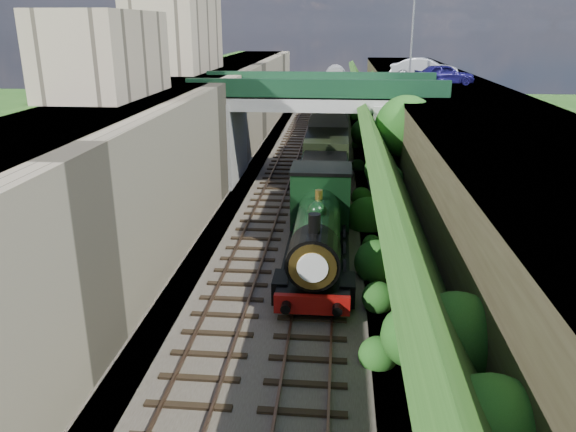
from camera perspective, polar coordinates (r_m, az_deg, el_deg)
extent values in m
plane|color=#1E4714|center=(17.04, -2.65, -18.50)|extent=(160.00, 160.00, 0.00)
cube|color=#473F38|center=(34.99, 1.77, 1.82)|extent=(10.00, 90.00, 0.20)
cube|color=#756B56|center=(34.91, -7.29, 7.39)|extent=(1.00, 90.00, 7.00)
cube|color=#262628|center=(35.82, -12.81, 7.37)|extent=(6.00, 90.00, 7.00)
cube|color=#262628|center=(34.99, 17.64, 6.06)|extent=(8.00, 90.00, 6.25)
cube|color=#1E4714|center=(34.40, 10.20, 5.71)|extent=(4.02, 90.00, 6.36)
sphere|color=#194C14|center=(14.80, 16.81, -11.86)|extent=(2.36, 2.36, 2.36)
sphere|color=#194C14|center=(17.09, 12.54, -11.81)|extent=(1.88, 1.88, 1.88)
sphere|color=#194C14|center=(21.46, 9.15, -8.21)|extent=(1.24, 1.24, 1.24)
sphere|color=#194C14|center=(24.03, 9.02, -4.68)|extent=(1.93, 1.93, 1.93)
sphere|color=#194C14|center=(26.39, 10.56, 0.47)|extent=(1.49, 1.49, 1.49)
sphere|color=#194C14|center=(29.99, 8.07, -0.22)|extent=(2.28, 2.28, 2.28)
sphere|color=#194C14|center=(30.61, 10.32, 3.75)|extent=(1.48, 1.48, 1.48)
sphere|color=#194C14|center=(34.36, 9.31, 4.67)|extent=(1.89, 1.89, 1.89)
sphere|color=#194C14|center=(37.75, 10.63, 8.42)|extent=(1.41, 1.41, 1.41)
sphere|color=#194C14|center=(40.62, 9.71, 8.32)|extent=(1.60, 1.60, 1.60)
sphere|color=#194C14|center=(44.04, 9.11, 8.72)|extent=(2.35, 2.35, 2.35)
sphere|color=#194C14|center=(45.40, 8.64, 8.48)|extent=(1.29, 1.29, 1.29)
sphere|color=#194C14|center=(49.43, 7.80, 8.44)|extent=(2.38, 2.38, 2.38)
sphere|color=#194C14|center=(51.28, 9.91, 12.01)|extent=(1.74, 1.74, 1.74)
sphere|color=#194C14|center=(55.50, 9.82, 12.87)|extent=(1.44, 1.44, 1.44)
sphere|color=#194C14|center=(57.47, 9.17, 12.35)|extent=(2.11, 2.11, 2.11)
sphere|color=#194C14|center=(61.83, 7.98, 11.44)|extent=(2.02, 2.02, 2.02)
sphere|color=#194C14|center=(64.33, 9.12, 13.51)|extent=(2.30, 2.30, 2.30)
sphere|color=#194C14|center=(65.94, 8.82, 13.33)|extent=(1.85, 1.85, 1.85)
sphere|color=#194C14|center=(70.14, 7.53, 12.06)|extent=(1.71, 1.71, 1.71)
cube|color=black|center=(35.13, -1.48, 2.12)|extent=(2.50, 90.00, 0.07)
cube|color=brown|center=(35.19, -2.65, 2.29)|extent=(0.08, 90.00, 0.14)
cube|color=brown|center=(35.02, -0.32, 2.24)|extent=(0.08, 90.00, 0.14)
cube|color=black|center=(34.91, 3.74, 1.98)|extent=(2.50, 90.00, 0.07)
cube|color=brown|center=(34.90, 2.57, 2.16)|extent=(0.08, 90.00, 0.14)
cube|color=brown|center=(34.87, 4.92, 2.09)|extent=(0.08, 90.00, 0.14)
cube|color=gray|center=(37.72, 3.02, 11.75)|extent=(16.00, 6.00, 0.90)
cube|color=#163E25|center=(34.79, 2.85, 12.73)|extent=(16.00, 0.30, 1.20)
cube|color=#163E25|center=(40.45, 3.22, 13.58)|extent=(16.00, 0.30, 1.20)
cube|color=gray|center=(38.88, -6.00, 7.63)|extent=(1.40, 6.40, 5.70)
cube|color=gray|center=(38.28, 10.05, 7.27)|extent=(2.40, 6.40, 5.70)
cube|color=gray|center=(45.17, -11.36, 18.06)|extent=(5.00, 10.00, 6.00)
cube|color=gray|center=(29.75, -18.13, 15.38)|extent=(4.00, 8.00, 4.00)
cylinder|color=black|center=(33.85, 11.60, 4.54)|extent=(0.30, 0.30, 4.40)
sphere|color=#194C14|center=(33.32, 11.90, 8.87)|extent=(3.60, 3.60, 3.60)
sphere|color=#194C14|center=(34.27, 12.53, 8.08)|extent=(2.40, 2.40, 2.40)
cylinder|color=gray|center=(43.30, 12.45, 16.98)|extent=(0.14, 0.14, 6.00)
imported|color=navy|center=(43.11, 15.58, 13.69)|extent=(4.44, 2.33, 1.44)
imported|color=#B3B4B8|center=(45.96, 13.68, 14.28)|extent=(5.39, 2.71, 1.70)
cube|color=black|center=(24.00, 2.93, -5.37)|extent=(2.40, 8.40, 0.60)
cube|color=black|center=(24.70, 3.05, -3.26)|extent=(2.70, 10.00, 0.35)
cube|color=maroon|center=(20.12, 2.44, -8.97)|extent=(2.70, 0.25, 0.70)
cylinder|color=black|center=(23.49, 3.03, -1.05)|extent=(1.90, 5.60, 1.90)
cylinder|color=black|center=(20.42, 2.64, -4.18)|extent=(1.96, 1.80, 1.96)
cylinder|color=white|center=(19.52, 2.50, -5.30)|extent=(1.10, 0.05, 1.10)
cylinder|color=black|center=(19.98, 2.69, -1.02)|extent=(0.44, 0.44, 0.90)
sphere|color=black|center=(22.22, 2.96, 0.50)|extent=(0.76, 0.76, 0.76)
cylinder|color=#A57F33|center=(23.91, 3.15, 2.08)|extent=(0.32, 0.32, 0.50)
cube|color=black|center=(26.86, 3.35, 1.85)|extent=(2.75, 2.40, 2.80)
cube|color=black|center=(26.48, 3.41, 4.85)|extent=(2.85, 2.50, 0.15)
cube|color=black|center=(21.58, -0.70, -7.22)|extent=(0.60, 1.40, 0.90)
cube|color=black|center=(21.49, 6.00, -7.45)|extent=(0.60, 1.40, 0.90)
cube|color=black|center=(31.67, 3.57, 0.61)|extent=(2.30, 6.00, 0.50)
cube|color=black|center=(31.60, 3.58, 1.04)|extent=(2.60, 6.00, 0.50)
cube|color=black|center=(31.25, 3.62, 3.14)|extent=(2.70, 6.00, 2.40)
cube|color=black|center=(30.94, 3.67, 5.37)|extent=(2.50, 5.60, 0.20)
cube|color=black|center=(43.83, 4.11, 5.68)|extent=(2.30, 17.00, 0.40)
cube|color=black|center=(43.77, 4.12, 6.00)|extent=(2.50, 17.00, 0.50)
cube|color=black|center=(43.47, 4.16, 7.93)|extent=(2.80, 18.00, 2.70)
cube|color=slate|center=(43.21, 4.21, 9.88)|extent=(2.90, 18.00, 0.50)
cube|color=black|center=(62.29, 4.53, 9.59)|extent=(2.30, 17.00, 0.40)
cube|color=black|center=(62.25, 4.53, 9.81)|extent=(2.50, 17.00, 0.50)
cube|color=black|center=(62.03, 4.57, 11.18)|extent=(2.80, 18.00, 2.70)
cube|color=slate|center=(61.85, 4.60, 12.56)|extent=(2.90, 18.00, 0.50)
cube|color=black|center=(80.90, 4.75, 11.70)|extent=(2.30, 17.00, 0.40)
cube|color=black|center=(80.87, 4.76, 11.88)|extent=(2.50, 17.00, 0.50)
cube|color=black|center=(80.70, 4.79, 12.94)|extent=(2.80, 18.00, 2.70)
cube|color=slate|center=(80.57, 4.82, 14.00)|extent=(2.90, 18.00, 0.50)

